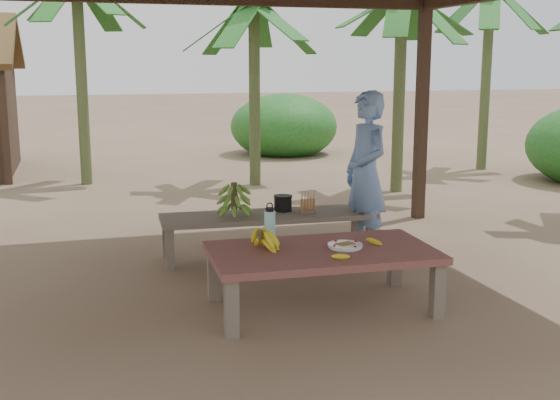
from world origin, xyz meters
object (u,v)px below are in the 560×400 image
object	(u,v)px
work_table	(322,257)
plate	(345,246)
cooking_pot	(283,204)
water_flask	(270,226)
bench	(269,219)
woman	(366,174)
ripe_banana_bunch	(260,239)

from	to	relation	value
work_table	plate	bearing A→B (deg)	-2.73
plate	cooking_pot	size ratio (longest dim) A/B	1.53
plate	water_flask	size ratio (longest dim) A/B	0.83
work_table	bench	distance (m)	1.64
water_flask	cooking_pot	distance (m)	1.51
bench	cooking_pot	size ratio (longest dim) A/B	12.02
work_table	woman	size ratio (longest dim) A/B	1.08
bench	plate	xyz separation A→B (m)	(0.19, -1.65, 0.12)
plate	woman	size ratio (longest dim) A/B	0.17
bench	cooking_pot	world-z (taller)	cooking_pot
ripe_banana_bunch	plate	distance (m)	0.69
bench	ripe_banana_bunch	size ratio (longest dim) A/B	7.47
ripe_banana_bunch	water_flask	xyz separation A→B (m)	(0.14, 0.21, 0.05)
work_table	bench	bearing A→B (deg)	92.08
plate	cooking_pot	distance (m)	1.75
ripe_banana_bunch	cooking_pot	size ratio (longest dim) A/B	1.61
ripe_banana_bunch	plate	size ratio (longest dim) A/B	1.05
plate	woman	xyz separation A→B (m)	(0.81, 1.48, 0.33)
water_flask	woman	distance (m)	1.78
woman	plate	bearing A→B (deg)	-35.14
bench	cooking_pot	distance (m)	0.25
ripe_banana_bunch	bench	bearing A→B (deg)	72.10
work_table	water_flask	bearing A→B (deg)	139.18
woman	cooking_pot	bearing A→B (deg)	-114.84
cooking_pot	woman	size ratio (longest dim) A/B	0.11
bench	water_flask	bearing A→B (deg)	-101.99
plate	cooking_pot	world-z (taller)	cooking_pot
bench	water_flask	xyz separation A→B (m)	(-0.35, -1.31, 0.25)
work_table	cooking_pot	bearing A→B (deg)	86.04
work_table	bench	size ratio (longest dim) A/B	0.82
cooking_pot	work_table	bearing A→B (deg)	-96.27
bench	ripe_banana_bunch	distance (m)	1.61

